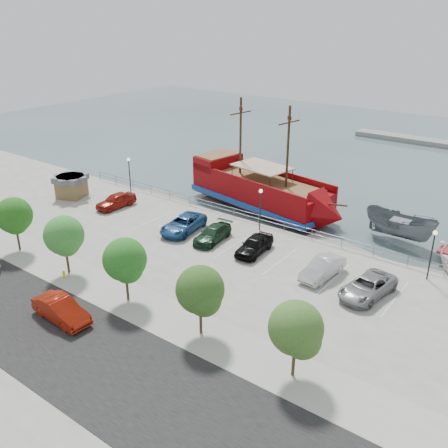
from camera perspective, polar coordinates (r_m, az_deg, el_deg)
The scene contains 26 objects.
ground at distance 44.62m, azimuth -0.50°, elevation -4.67°, with size 160.00×160.00×0.00m, color #3B4A4C.
land_slab at distance 33.15m, azimuth -24.12°, elevation -17.52°, with size 100.00×58.00×1.20m, color gray.
street at distance 34.68m, azimuth -17.11°, elevation -13.04°, with size 100.00×8.00×0.04m, color black.
sidewalk at distance 37.71m, azimuth -9.83°, elevation -9.00°, with size 100.00×4.00×0.05m, color #9C998B.
seawall_railing at distance 49.78m, azimuth 4.91°, elevation 0.31°, with size 50.00×0.06×1.00m.
pirate_ship at distance 55.49m, azimuth 5.22°, elevation 3.44°, with size 20.32×8.69×12.63m.
patrol_boat at distance 51.27m, azimuth 19.42°, elevation -0.44°, with size 2.76×7.33×2.84m, color slate.
dock_west at distance 59.89m, azimuth -6.71°, elevation 2.95°, with size 6.90×1.97×0.39m, color gray.
dock_mid at distance 48.37m, azimuth 13.37°, elevation -2.71°, with size 7.47×2.14×0.43m, color gray.
shed at distance 59.86m, azimuth -17.06°, elevation 4.22°, with size 3.92×3.92×2.52m.
street_sedan at distance 36.88m, azimuth -18.13°, elevation -9.30°, with size 1.70×4.88×1.61m, color maroon.
fire_hydrant at distance 42.34m, azimuth -17.84°, elevation -5.47°, with size 0.23×0.23×0.66m.
lamp_post_left at distance 58.91m, azimuth -10.78°, elevation 6.18°, with size 0.36×0.36×4.28m.
lamp_post_mid at distance 47.85m, azimuth 4.18°, elevation 2.47°, with size 0.36×0.36×4.28m.
lamp_post_right at distance 42.25m, azimuth 22.76°, elevation -2.36°, with size 0.36×0.36×4.28m.
tree_b at distance 47.18m, azimuth -22.85°, elevation 0.76°, with size 3.30×3.20×5.00m.
tree_c at distance 41.64m, azimuth -17.77°, elevation -1.43°, with size 3.30×3.20×5.00m.
tree_d at distance 36.60m, azimuth -11.19°, elevation -4.24°, with size 3.30×3.20×5.00m.
tree_e at distance 32.31m, azimuth -2.63°, elevation -7.78°, with size 3.30×3.20×5.00m.
tree_f at distance 29.09m, azimuth 8.39°, elevation -11.98°, with size 3.30×3.20×5.00m.
parked_car_a at distance 55.50m, azimuth -12.24°, elevation 2.63°, with size 1.88×4.66×1.59m, color maroon.
parked_car_c at distance 48.50m, azimuth -4.68°, elevation -0.02°, with size 2.56×5.55×1.54m, color navy.
parked_car_d at distance 46.45m, azimuth -1.31°, elevation -1.15°, with size 1.94×4.77×1.38m, color black.
parked_car_e at distance 44.20m, azimuth 3.49°, elevation -2.39°, with size 1.87×4.65×1.59m, color black.
parked_car_f at distance 41.11m, azimuth 11.21°, elevation -4.95°, with size 1.66×4.77×1.57m, color silver.
parked_car_g at distance 39.34m, azimuth 16.10°, elevation -6.91°, with size 2.51×5.44×1.51m, color gray.
Camera 1 is at (23.78, -31.33, 20.06)m, focal length 40.00 mm.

